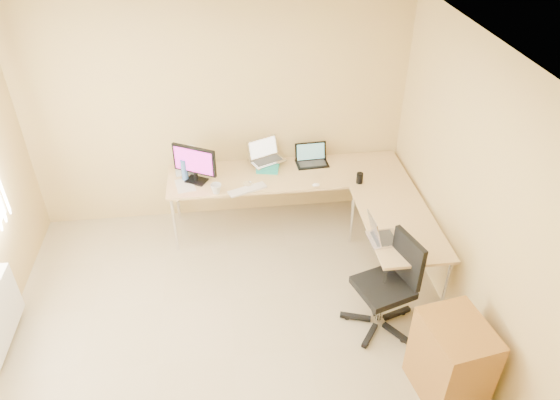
{
  "coord_description": "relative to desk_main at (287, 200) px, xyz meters",
  "views": [
    {
      "loc": [
        0.05,
        -3.04,
        3.81
      ],
      "look_at": [
        0.55,
        1.1,
        0.9
      ],
      "focal_mm": 33.42,
      "sensor_mm": 36.0,
      "label": 1
    }
  ],
  "objects": [
    {
      "name": "wall_back",
      "position": [
        -0.72,
        0.4,
        0.93
      ],
      "size": [
        4.5,
        0.0,
        4.5
      ],
      "primitive_type": "plane",
      "rotation": [
        1.57,
        0.0,
        0.0
      ],
      "color": "tan",
      "rests_on": "ground"
    },
    {
      "name": "water_bottle",
      "position": [
        -1.13,
        0.01,
        0.49
      ],
      "size": [
        0.09,
        0.09,
        0.25
      ],
      "primitive_type": "cylinder",
      "rotation": [
        0.0,
        0.0,
        -0.41
      ],
      "color": "#3C66A4",
      "rests_on": "desk_main"
    },
    {
      "name": "cd_stack",
      "position": [
        -0.45,
        -0.2,
        0.38
      ],
      "size": [
        0.14,
        0.14,
        0.03
      ],
      "primitive_type": "cylinder",
      "rotation": [
        0.0,
        0.0,
        -0.43
      ],
      "color": "white",
      "rests_on": "desk_main"
    },
    {
      "name": "wall_right",
      "position": [
        1.38,
        -1.85,
        0.93
      ],
      "size": [
        0.0,
        4.5,
        4.5
      ],
      "primitive_type": "plane",
      "rotation": [
        1.57,
        0.0,
        -1.57
      ],
      "color": "tan",
      "rests_on": "ground"
    },
    {
      "name": "black_cup",
      "position": [
        0.75,
        -0.29,
        0.43
      ],
      "size": [
        0.09,
        0.09,
        0.12
      ],
      "primitive_type": "cylinder",
      "rotation": [
        0.0,
        0.0,
        0.25
      ],
      "color": "black",
      "rests_on": "desk_main"
    },
    {
      "name": "mug",
      "position": [
        -0.8,
        -0.3,
        0.42
      ],
      "size": [
        0.13,
        0.13,
        0.11
      ],
      "primitive_type": "imported",
      "rotation": [
        0.0,
        0.0,
        0.18
      ],
      "color": "silver",
      "rests_on": "desk_main"
    },
    {
      "name": "monitor",
      "position": [
        -1.01,
        -0.04,
        0.58
      ],
      "size": [
        0.51,
        0.38,
        0.43
      ],
      "primitive_type": "cube",
      "rotation": [
        0.0,
        0.0,
        -0.5
      ],
      "color": "black",
      "rests_on": "desk_main"
    },
    {
      "name": "laptop_return",
      "position": [
        0.74,
        -1.26,
        0.48
      ],
      "size": [
        0.35,
        0.29,
        0.22
      ],
      "primitive_type": "cube",
      "rotation": [
        0.0,
        0.0,
        1.64
      ],
      "color": "silver",
      "rests_on": "desk_return"
    },
    {
      "name": "ceiling",
      "position": [
        -0.72,
        -1.85,
        2.24
      ],
      "size": [
        4.5,
        4.5,
        0.0
      ],
      "primitive_type": "plane",
      "rotation": [
        3.14,
        0.0,
        0.0
      ],
      "color": "white",
      "rests_on": "ground"
    },
    {
      "name": "desk_main",
      "position": [
        0.0,
        0.0,
        0.0
      ],
      "size": [
        2.65,
        0.7,
        0.73
      ],
      "primitive_type": "cube",
      "color": "tan",
      "rests_on": "ground"
    },
    {
      "name": "cabinet",
      "position": [
        1.01,
        -2.39,
        -0.01
      ],
      "size": [
        0.55,
        0.64,
        0.8
      ],
      "primitive_type": "cube",
      "rotation": [
        0.0,
        0.0,
        0.16
      ],
      "color": "brown",
      "rests_on": "ground"
    },
    {
      "name": "desk_fan",
      "position": [
        -1.06,
        0.2,
        0.52
      ],
      "size": [
        0.28,
        0.28,
        0.3
      ],
      "primitive_type": "cylinder",
      "rotation": [
        0.0,
        0.0,
        -0.18
      ],
      "color": "silver",
      "rests_on": "desk_main"
    },
    {
      "name": "mouse",
      "position": [
        0.27,
        -0.3,
        0.38
      ],
      "size": [
        0.1,
        0.07,
        0.03
      ],
      "primitive_type": "ellipsoid",
      "rotation": [
        0.0,
        0.0,
        -0.21
      ],
      "color": "white",
      "rests_on": "desk_main"
    },
    {
      "name": "laptop_black",
      "position": [
        0.31,
        0.16,
        0.48
      ],
      "size": [
        0.38,
        0.29,
        0.23
      ],
      "primitive_type": "cube",
      "rotation": [
        0.0,
        0.0,
        0.06
      ],
      "color": "black",
      "rests_on": "desk_main"
    },
    {
      "name": "office_chair",
      "position": [
        0.66,
        -1.62,
        0.14
      ],
      "size": [
        0.74,
        0.74,
        0.98
      ],
      "primitive_type": "cube",
      "rotation": [
        0.0,
        0.0,
        0.31
      ],
      "color": "black",
      "rests_on": "ground"
    },
    {
      "name": "desk_return",
      "position": [
        0.98,
        -1.0,
        0.0
      ],
      "size": [
        0.7,
        1.3,
        0.73
      ],
      "primitive_type": "cube",
      "color": "tan",
      "rests_on": "ground"
    },
    {
      "name": "floor",
      "position": [
        -0.72,
        -1.85,
        -0.36
      ],
      "size": [
        4.5,
        4.5,
        0.0
      ],
      "primitive_type": "plane",
      "color": "tan",
      "rests_on": "ground"
    },
    {
      "name": "book_stack",
      "position": [
        -0.2,
        0.17,
        0.39
      ],
      "size": [
        0.31,
        0.37,
        0.05
      ],
      "primitive_type": "cube",
      "rotation": [
        0.0,
        0.0,
        -0.21
      ],
      "color": "#18867C",
      "rests_on": "desk_main"
    },
    {
      "name": "keyboard",
      "position": [
        -0.47,
        -0.29,
        0.37
      ],
      "size": [
        0.43,
        0.26,
        0.02
      ],
      "primitive_type": "cube",
      "rotation": [
        0.0,
        0.0,
        0.38
      ],
      "color": "beige",
      "rests_on": "desk_main"
    },
    {
      "name": "papers",
      "position": [
        -1.13,
        -0.12,
        0.37
      ],
      "size": [
        0.24,
        0.3,
        0.01
      ],
      "primitive_type": "cube",
      "rotation": [
        0.0,
        0.0,
        0.2
      ],
      "color": "beige",
      "rests_on": "desk_main"
    },
    {
      "name": "laptop_center",
      "position": [
        -0.21,
        0.2,
        0.54
      ],
      "size": [
        0.47,
        0.42,
        0.25
      ],
      "primitive_type": "cube",
      "rotation": [
        0.0,
        0.0,
        0.43
      ],
      "color": "silver",
      "rests_on": "desk_main"
    },
    {
      "name": "white_box",
      "position": [
        -1.13,
        0.17,
        0.41
      ],
      "size": [
        0.25,
        0.19,
        0.08
      ],
      "primitive_type": "cube",
      "rotation": [
        0.0,
        0.0,
        0.11
      ],
      "color": "silver",
      "rests_on": "desk_main"
    }
  ]
}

